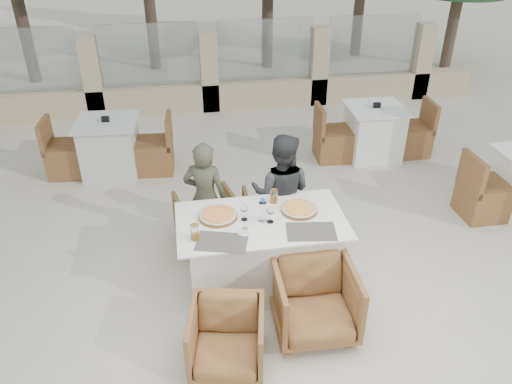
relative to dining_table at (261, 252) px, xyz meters
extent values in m
plane|color=beige|center=(-0.07, 0.03, -0.39)|extent=(80.00, 80.00, 0.00)
cube|color=beige|center=(-0.07, 14.03, -0.38)|extent=(30.00, 16.00, 0.01)
cube|color=#58544C|center=(-0.40, -0.29, 0.39)|extent=(0.52, 0.41, 0.00)
cube|color=#57524A|center=(0.41, -0.26, 0.39)|extent=(0.49, 0.36, 0.00)
cylinder|color=#EF5620|center=(-0.40, 0.11, 0.41)|extent=(0.45, 0.45, 0.05)
cylinder|color=orange|center=(0.39, 0.09, 0.41)|extent=(0.46, 0.46, 0.05)
cylinder|color=#A9CBDF|center=(0.01, -0.01, 0.50)|extent=(0.09, 0.09, 0.24)
cylinder|color=gold|center=(-0.63, -0.20, 0.46)|extent=(0.10, 0.10, 0.15)
cylinder|color=orange|center=(0.18, 0.29, 0.46)|extent=(0.09, 0.09, 0.14)
imported|color=brown|center=(-0.46, 0.79, -0.09)|extent=(0.76, 0.77, 0.59)
imported|color=brown|center=(0.26, 0.76, -0.10)|extent=(0.62, 0.64, 0.57)
imported|color=olive|center=(-0.45, -0.94, -0.10)|extent=(0.71, 0.73, 0.57)
imported|color=olive|center=(0.36, -0.69, -0.05)|extent=(0.73, 0.75, 0.66)
imported|color=#494A36|center=(-0.48, 0.70, 0.25)|extent=(0.54, 0.44, 1.28)
imported|color=#35383A|center=(0.32, 0.59, 0.29)|extent=(0.80, 0.71, 1.36)
camera|label=1|loc=(-0.70, -3.83, 3.03)|focal=35.00mm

